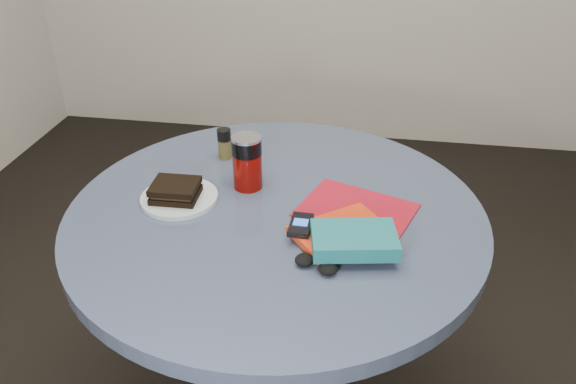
# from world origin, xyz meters

# --- Properties ---
(table) EXTENTS (1.00, 1.00, 0.75)m
(table) POSITION_xyz_m (0.00, 0.00, 0.59)
(table) COLOR black
(table) RESTS_ON ground
(plate) EXTENTS (0.22, 0.22, 0.01)m
(plate) POSITION_xyz_m (-0.24, 0.00, 0.76)
(plate) COLOR silver
(plate) RESTS_ON table
(sandwich) EXTENTS (0.11, 0.10, 0.04)m
(sandwich) POSITION_xyz_m (-0.25, -0.01, 0.78)
(sandwich) COLOR black
(sandwich) RESTS_ON plate
(soda_can) EXTENTS (0.09, 0.09, 0.14)m
(soda_can) POSITION_xyz_m (-0.09, 0.09, 0.82)
(soda_can) COLOR #6D0905
(soda_can) RESTS_ON table
(pepper_grinder) EXTENTS (0.04, 0.04, 0.09)m
(pepper_grinder) POSITION_xyz_m (-0.19, 0.23, 0.79)
(pepper_grinder) COLOR #4B4420
(pepper_grinder) RESTS_ON table
(magazine) EXTENTS (0.31, 0.27, 0.00)m
(magazine) POSITION_xyz_m (0.19, 0.02, 0.75)
(magazine) COLOR maroon
(magazine) RESTS_ON table
(red_book) EXTENTS (0.24, 0.23, 0.02)m
(red_book) POSITION_xyz_m (0.16, -0.09, 0.76)
(red_book) COLOR red
(red_book) RESTS_ON magazine
(novel) EXTENTS (0.20, 0.14, 0.03)m
(novel) POSITION_xyz_m (0.19, -0.15, 0.79)
(novel) COLOR #166068
(novel) RESTS_ON red_book
(mp3_player) EXTENTS (0.05, 0.08, 0.02)m
(mp3_player) POSITION_xyz_m (0.07, -0.10, 0.78)
(mp3_player) COLOR black
(mp3_player) RESTS_ON red_book
(headphones) EXTENTS (0.10, 0.07, 0.02)m
(headphones) POSITION_xyz_m (0.12, -0.21, 0.76)
(headphones) COLOR black
(headphones) RESTS_ON table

